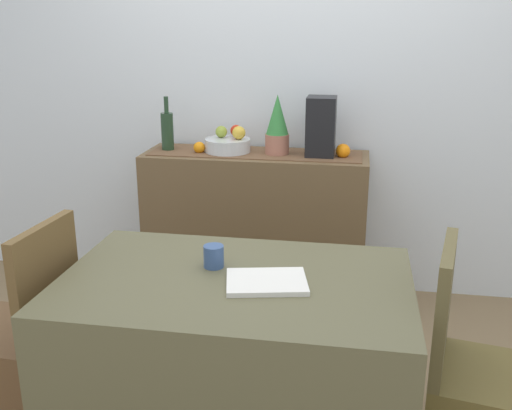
# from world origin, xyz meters

# --- Properties ---
(ground_plane) EXTENTS (6.40, 6.40, 0.02)m
(ground_plane) POSITION_xyz_m (0.00, 0.00, -0.01)
(ground_plane) COLOR #7A6346
(ground_plane) RESTS_ON ground
(room_wall_rear) EXTENTS (6.40, 0.06, 2.70)m
(room_wall_rear) POSITION_xyz_m (0.00, 1.18, 1.35)
(room_wall_rear) COLOR silver
(room_wall_rear) RESTS_ON ground
(sideboard_console) EXTENTS (1.29, 0.42, 0.89)m
(sideboard_console) POSITION_xyz_m (-0.17, 0.92, 0.45)
(sideboard_console) COLOR brown
(sideboard_console) RESTS_ON ground
(table_runner) EXTENTS (1.21, 0.32, 0.01)m
(table_runner) POSITION_xyz_m (-0.17, 0.92, 0.90)
(table_runner) COLOR brown
(table_runner) RESTS_ON sideboard_console
(fruit_bowl) EXTENTS (0.26, 0.26, 0.08)m
(fruit_bowl) POSITION_xyz_m (-0.33, 0.92, 0.94)
(fruit_bowl) COLOR silver
(fruit_bowl) RESTS_ON table_runner
(apple_right) EXTENTS (0.07, 0.07, 0.07)m
(apple_right) POSITION_xyz_m (-0.37, 0.95, 1.01)
(apple_right) COLOR olive
(apple_right) RESTS_ON fruit_bowl
(apple_left) EXTENTS (0.08, 0.08, 0.08)m
(apple_left) POSITION_xyz_m (-0.26, 0.92, 1.01)
(apple_left) COLOR gold
(apple_left) RESTS_ON fruit_bowl
(apple_center) EXTENTS (0.07, 0.07, 0.07)m
(apple_center) POSITION_xyz_m (-0.29, 1.00, 1.01)
(apple_center) COLOR red
(apple_center) RESTS_ON fruit_bowl
(wine_bottle) EXTENTS (0.07, 0.07, 0.32)m
(wine_bottle) POSITION_xyz_m (-0.69, 0.92, 1.01)
(wine_bottle) COLOR #213923
(wine_bottle) RESTS_ON sideboard_console
(coffee_maker) EXTENTS (0.16, 0.18, 0.33)m
(coffee_maker) POSITION_xyz_m (0.20, 0.92, 1.06)
(coffee_maker) COLOR black
(coffee_maker) RESTS_ON sideboard_console
(potted_plant) EXTENTS (0.14, 0.14, 0.34)m
(potted_plant) POSITION_xyz_m (-0.04, 0.92, 1.06)
(potted_plant) COLOR #A76854
(potted_plant) RESTS_ON sideboard_console
(orange_loose_mid) EXTENTS (0.08, 0.08, 0.08)m
(orange_loose_mid) POSITION_xyz_m (0.33, 0.90, 0.93)
(orange_loose_mid) COLOR orange
(orange_loose_mid) RESTS_ON sideboard_console
(orange_loose_end) EXTENTS (0.07, 0.07, 0.07)m
(orange_loose_end) POSITION_xyz_m (-0.49, 0.88, 0.93)
(orange_loose_end) COLOR orange
(orange_loose_end) RESTS_ON sideboard_console
(dining_table) EXTENTS (1.26, 0.81, 0.74)m
(dining_table) POSITION_xyz_m (-0.00, -0.45, 0.37)
(dining_table) COLOR brown
(dining_table) RESTS_ON ground
(open_book) EXTENTS (0.32, 0.26, 0.02)m
(open_book) POSITION_xyz_m (0.12, -0.48, 0.75)
(open_book) COLOR white
(open_book) RESTS_ON dining_table
(coffee_cup) EXTENTS (0.08, 0.08, 0.08)m
(coffee_cup) POSITION_xyz_m (-0.10, -0.36, 0.78)
(coffee_cup) COLOR #375487
(coffee_cup) RESTS_ON dining_table
(chair_near_window) EXTENTS (0.43, 0.43, 0.90)m
(chair_near_window) POSITION_xyz_m (-0.90, -0.45, 0.27)
(chair_near_window) COLOR brown
(chair_near_window) RESTS_ON ground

